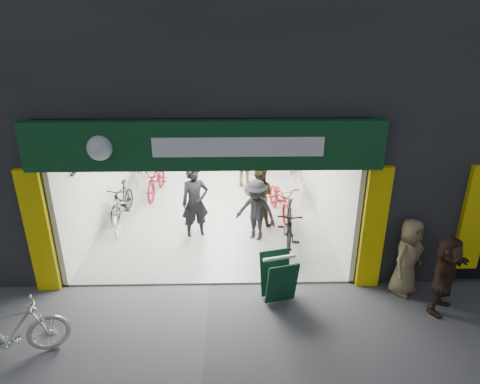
{
  "coord_description": "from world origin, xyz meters",
  "views": [
    {
      "loc": [
        0.48,
        -7.4,
        5.26
      ],
      "look_at": [
        0.67,
        1.5,
        1.44
      ],
      "focal_mm": 32.0,
      "sensor_mm": 36.0,
      "label": 1
    }
  ],
  "objects_px": {
    "bike_left_front": "(117,211)",
    "pedestrian_near": "(407,257)",
    "parked_bike": "(10,333)",
    "sandwich_board": "(278,277)",
    "bike_right_front": "(289,228)"
  },
  "relations": [
    {
      "from": "bike_left_front",
      "to": "pedestrian_near",
      "type": "distance_m",
      "value": 7.05
    },
    {
      "from": "bike_left_front",
      "to": "pedestrian_near",
      "type": "xyz_separation_m",
      "value": [
        6.41,
        -2.92,
        0.36
      ]
    },
    {
      "from": "parked_bike",
      "to": "sandwich_board",
      "type": "xyz_separation_m",
      "value": [
        4.42,
        1.48,
        -0.02
      ]
    },
    {
      "from": "bike_right_front",
      "to": "parked_bike",
      "type": "height_order",
      "value": "bike_right_front"
    },
    {
      "from": "bike_right_front",
      "to": "parked_bike",
      "type": "xyz_separation_m",
      "value": [
        -4.86,
        -3.32,
        -0.05
      ]
    },
    {
      "from": "parked_bike",
      "to": "pedestrian_near",
      "type": "distance_m",
      "value": 7.17
    },
    {
      "from": "parked_bike",
      "to": "bike_left_front",
      "type": "bearing_deg",
      "value": -30.11
    },
    {
      "from": "bike_left_front",
      "to": "pedestrian_near",
      "type": "relative_size",
      "value": 1.06
    },
    {
      "from": "bike_left_front",
      "to": "parked_bike",
      "type": "bearing_deg",
      "value": -108.34
    },
    {
      "from": "sandwich_board",
      "to": "parked_bike",
      "type": "bearing_deg",
      "value": -175.74
    },
    {
      "from": "bike_left_front",
      "to": "sandwich_board",
      "type": "bearing_deg",
      "value": -50.28
    },
    {
      "from": "bike_left_front",
      "to": "parked_bike",
      "type": "distance_m",
      "value": 4.63
    },
    {
      "from": "pedestrian_near",
      "to": "sandwich_board",
      "type": "bearing_deg",
      "value": 144.72
    },
    {
      "from": "pedestrian_near",
      "to": "sandwich_board",
      "type": "xyz_separation_m",
      "value": [
        -2.54,
        -0.2,
        -0.29
      ]
    },
    {
      "from": "bike_left_front",
      "to": "parked_bike",
      "type": "xyz_separation_m",
      "value": [
        -0.56,
        -4.59,
        0.09
      ]
    }
  ]
}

